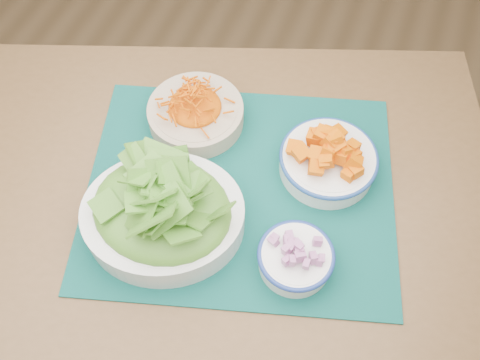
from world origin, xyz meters
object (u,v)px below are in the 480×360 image
at_px(table, 187,227).
at_px(carrot_bowl, 195,111).
at_px(placemat, 240,189).
at_px(squash_bowl, 329,158).
at_px(onion_bowl, 296,257).
at_px(lettuce_bowl, 162,210).

relative_size(table, carrot_bowl, 6.27).
bearing_deg(placemat, squash_bowl, 19.34).
distance_m(carrot_bowl, onion_bowl, 0.36).
bearing_deg(carrot_bowl, onion_bowl, -39.48).
bearing_deg(onion_bowl, lettuce_bowl, -178.04).
height_order(carrot_bowl, squash_bowl, squash_bowl).
bearing_deg(table, placemat, 16.34).
bearing_deg(carrot_bowl, squash_bowl, -4.29).
xyz_separation_m(placemat, lettuce_bowl, (-0.10, -0.12, 0.06)).
distance_m(lettuce_bowl, onion_bowl, 0.24).
bearing_deg(onion_bowl, carrot_bowl, 140.52).
height_order(carrot_bowl, lettuce_bowl, lettuce_bowl).
bearing_deg(carrot_bowl, lettuce_bowl, -80.64).
distance_m(table, squash_bowl, 0.32).
xyz_separation_m(table, onion_bowl, (0.23, -0.05, 0.14)).
bearing_deg(onion_bowl, placemat, 141.77).
bearing_deg(onion_bowl, table, 168.47).
height_order(squash_bowl, onion_bowl, squash_bowl).
relative_size(table, placemat, 2.43).
distance_m(placemat, lettuce_bowl, 0.17).
relative_size(placemat, carrot_bowl, 2.58).
bearing_deg(lettuce_bowl, squash_bowl, 22.07).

